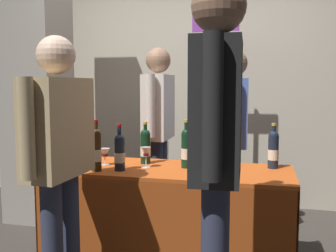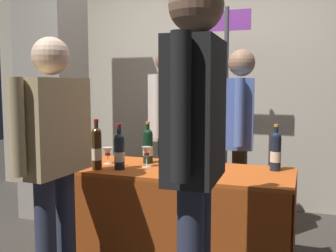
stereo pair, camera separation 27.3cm
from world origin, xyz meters
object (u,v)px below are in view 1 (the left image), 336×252
concrete_pillar (37,75)px  wine_glass_near_vendor (146,153)px  wine_glass_mid (105,153)px  featured_wine_bottle (145,146)px  display_bottle_0 (186,147)px  taster_foreground_right (217,138)px  booth_signpost (215,93)px  tasting_table (168,199)px  vendor_presenter (158,120)px

concrete_pillar → wine_glass_near_vendor: (1.32, -0.74, -0.58)m
wine_glass_near_vendor → wine_glass_mid: (-0.32, 0.01, -0.02)m
featured_wine_bottle → display_bottle_0: display_bottle_0 is taller
taster_foreground_right → booth_signpost: bearing=5.0°
tasting_table → display_bottle_0: bearing=21.6°
tasting_table → taster_foreground_right: (0.45, -0.90, 0.57)m
featured_wine_bottle → vendor_presenter: 0.68m
display_bottle_0 → wine_glass_mid: display_bottle_0 is taller
tasting_table → wine_glass_mid: 0.57m
concrete_pillar → vendor_presenter: concrete_pillar is taller
booth_signpost → wine_glass_mid: bearing=-121.4°
featured_wine_bottle → wine_glass_near_vendor: size_ratio=2.13×
wine_glass_mid → booth_signpost: bearing=58.6°
vendor_presenter → taster_foreground_right: taster_foreground_right is taller
display_bottle_0 → tasting_table: bearing=-158.4°
concrete_pillar → wine_glass_near_vendor: size_ratio=19.05×
wine_glass_near_vendor → booth_signpost: 1.22m
tasting_table → taster_foreground_right: 1.16m
featured_wine_bottle → taster_foreground_right: 1.23m
wine_glass_near_vendor → booth_signpost: size_ratio=0.07×
concrete_pillar → booth_signpost: concrete_pillar is taller
featured_wine_bottle → taster_foreground_right: taster_foreground_right is taller
wine_glass_near_vendor → taster_foreground_right: taster_foreground_right is taller
vendor_presenter → wine_glass_near_vendor: bearing=8.5°
tasting_table → wine_glass_near_vendor: (-0.16, -0.02, 0.33)m
tasting_table → vendor_presenter: 0.97m
wine_glass_near_vendor → vendor_presenter: (-0.13, 0.80, 0.16)m
concrete_pillar → taster_foreground_right: (1.93, -1.63, -0.33)m
concrete_pillar → wine_glass_mid: concrete_pillar is taller
taster_foreground_right → featured_wine_bottle: bearing=30.2°
vendor_presenter → wine_glass_mid: bearing=-13.9°
featured_wine_bottle → wine_glass_near_vendor: featured_wine_bottle is taller
featured_wine_bottle → booth_signpost: bearing=67.6°
concrete_pillar → featured_wine_bottle: size_ratio=8.95×
wine_glass_mid → vendor_presenter: size_ratio=0.08×
booth_signpost → concrete_pillar: bearing=-168.1°
tasting_table → wine_glass_near_vendor: wine_glass_near_vendor is taller
vendor_presenter → display_bottle_0: bearing=28.5°
wine_glass_near_vendor → taster_foreground_right: (0.61, -0.88, 0.24)m
wine_glass_near_vendor → wine_glass_mid: bearing=178.6°
wine_glass_mid → vendor_presenter: (0.19, 0.80, 0.18)m
wine_glass_near_vendor → booth_signpost: (0.35, 1.10, 0.41)m
display_bottle_0 → vendor_presenter: vendor_presenter is taller
concrete_pillar → tasting_table: concrete_pillar is taller
wine_glass_near_vendor → taster_foreground_right: bearing=-55.5°
featured_wine_bottle → taster_foreground_right: (0.65, -1.02, 0.22)m
featured_wine_bottle → display_bottle_0: size_ratio=0.92×
display_bottle_0 → vendor_presenter: 0.85m
wine_glass_near_vendor → wine_glass_mid: size_ratio=1.19×
taster_foreground_right → booth_signpost: booth_signpost is taller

